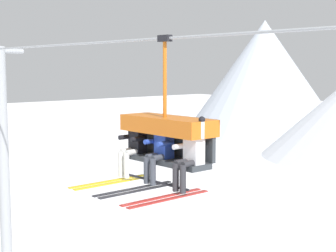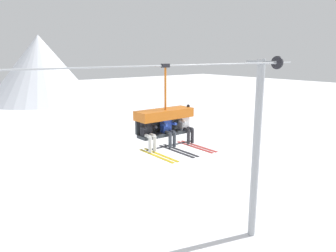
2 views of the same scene
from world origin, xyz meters
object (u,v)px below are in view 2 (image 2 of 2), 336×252
chairlift_chair (164,118)px  skier_blue (168,128)px  lift_tower_far (257,147)px  skier_white (186,124)px  skier_black (148,131)px

chairlift_chair → skier_blue: 0.37m
lift_tower_far → skier_blue: (-6.01, -0.93, 1.93)m
chairlift_chair → skier_white: 0.86m
chairlift_chair → skier_black: (-0.79, -0.22, -0.30)m
skier_blue → skier_white: skier_white is taller
skier_black → skier_white: (1.57, 0.01, 0.02)m
lift_tower_far → skier_blue: lift_tower_far is taller
skier_blue → skier_white: (0.79, 0.01, 0.02)m
skier_white → chairlift_chair: bearing=164.8°
chairlift_chair → skier_white: size_ratio=1.55×
lift_tower_far → chairlift_chair: 6.45m
lift_tower_far → skier_black: 7.13m
lift_tower_far → skier_black: lift_tower_far is taller
skier_black → skier_blue: 0.79m
lift_tower_far → skier_white: 5.65m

